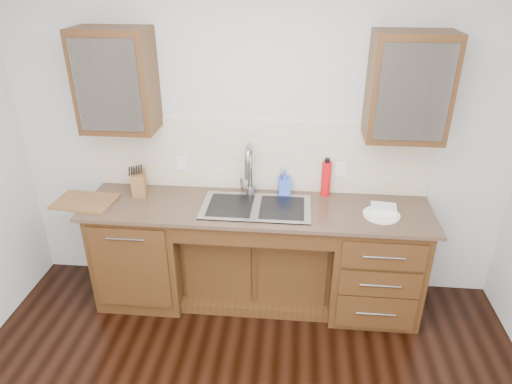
# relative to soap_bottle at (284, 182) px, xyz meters

# --- Properties ---
(wall_back) EXTENTS (4.00, 0.10, 2.70)m
(wall_back) POSITION_rel_soap_bottle_xyz_m (-0.20, 0.13, 0.34)
(wall_back) COLOR silver
(wall_back) RESTS_ON ground
(base_cabinet_left) EXTENTS (0.70, 0.62, 0.88)m
(base_cabinet_left) POSITION_rel_soap_bottle_xyz_m (-1.15, -0.23, -0.57)
(base_cabinet_left) COLOR #593014
(base_cabinet_left) RESTS_ON ground
(base_cabinet_center) EXTENTS (1.20, 0.44, 0.70)m
(base_cabinet_center) POSITION_rel_soap_bottle_xyz_m (-0.20, -0.14, -0.66)
(base_cabinet_center) COLOR #593014
(base_cabinet_center) RESTS_ON ground
(base_cabinet_right) EXTENTS (0.70, 0.62, 0.88)m
(base_cabinet_right) POSITION_rel_soap_bottle_xyz_m (0.75, -0.23, -0.57)
(base_cabinet_right) COLOR #593014
(base_cabinet_right) RESTS_ON ground
(countertop) EXTENTS (2.70, 0.65, 0.03)m
(countertop) POSITION_rel_soap_bottle_xyz_m (-0.20, -0.25, -0.12)
(countertop) COLOR #84705B
(countertop) RESTS_ON base_cabinet_left
(backsplash) EXTENTS (2.70, 0.02, 0.59)m
(backsplash) POSITION_rel_soap_bottle_xyz_m (-0.20, 0.07, 0.19)
(backsplash) COLOR beige
(backsplash) RESTS_ON wall_back
(sink) EXTENTS (0.84, 0.46, 0.19)m
(sink) POSITION_rel_soap_bottle_xyz_m (-0.20, -0.26, -0.19)
(sink) COLOR #9E9EA5
(sink) RESTS_ON countertop
(faucet) EXTENTS (0.04, 0.04, 0.40)m
(faucet) POSITION_rel_soap_bottle_xyz_m (-0.27, -0.03, 0.10)
(faucet) COLOR #999993
(faucet) RESTS_ON countertop
(filter_tap) EXTENTS (0.02, 0.02, 0.24)m
(filter_tap) POSITION_rel_soap_bottle_xyz_m (-0.02, -0.02, 0.02)
(filter_tap) COLOR #999993
(filter_tap) RESTS_ON countertop
(upper_cabinet_left) EXTENTS (0.55, 0.34, 0.75)m
(upper_cabinet_left) POSITION_rel_soap_bottle_xyz_m (-1.25, -0.09, 0.81)
(upper_cabinet_left) COLOR #593014
(upper_cabinet_left) RESTS_ON wall_back
(upper_cabinet_right) EXTENTS (0.55, 0.34, 0.75)m
(upper_cabinet_right) POSITION_rel_soap_bottle_xyz_m (0.85, -0.09, 0.81)
(upper_cabinet_right) COLOR #593014
(upper_cabinet_right) RESTS_ON wall_back
(outlet_left) EXTENTS (0.08, 0.01, 0.12)m
(outlet_left) POSITION_rel_soap_bottle_xyz_m (-0.85, 0.05, 0.11)
(outlet_left) COLOR white
(outlet_left) RESTS_ON backsplash
(outlet_right) EXTENTS (0.08, 0.01, 0.12)m
(outlet_right) POSITION_rel_soap_bottle_xyz_m (0.45, 0.05, 0.11)
(outlet_right) COLOR white
(outlet_right) RESTS_ON backsplash
(soap_bottle) EXTENTS (0.11, 0.11, 0.21)m
(soap_bottle) POSITION_rel_soap_bottle_xyz_m (0.00, 0.00, 0.00)
(soap_bottle) COLOR #3D66EE
(soap_bottle) RESTS_ON countertop
(water_bottle) EXTENTS (0.09, 0.09, 0.28)m
(water_bottle) POSITION_rel_soap_bottle_xyz_m (0.33, 0.01, 0.04)
(water_bottle) COLOR red
(water_bottle) RESTS_ON countertop
(plate) EXTENTS (0.35, 0.35, 0.02)m
(plate) POSITION_rel_soap_bottle_xyz_m (0.74, -0.30, -0.09)
(plate) COLOR white
(plate) RESTS_ON countertop
(dish_towel) EXTENTS (0.20, 0.16, 0.03)m
(dish_towel) POSITION_rel_soap_bottle_xyz_m (0.76, -0.23, -0.07)
(dish_towel) COLOR white
(dish_towel) RESTS_ON plate
(knife_block) EXTENTS (0.14, 0.19, 0.19)m
(knife_block) POSITION_rel_soap_bottle_xyz_m (-1.17, -0.12, -0.01)
(knife_block) COLOR brown
(knife_block) RESTS_ON countertop
(cutting_board) EXTENTS (0.48, 0.35, 0.02)m
(cutting_board) POSITION_rel_soap_bottle_xyz_m (-1.55, -0.31, -0.09)
(cutting_board) COLOR olive
(cutting_board) RESTS_ON countertop
(cup_left_a) EXTENTS (0.15, 0.15, 0.11)m
(cup_left_a) POSITION_rel_soap_bottle_xyz_m (-1.33, -0.09, 0.77)
(cup_left_a) COLOR white
(cup_left_a) RESTS_ON upper_cabinet_left
(cup_left_b) EXTENTS (0.10, 0.10, 0.09)m
(cup_left_b) POSITION_rel_soap_bottle_xyz_m (-1.11, -0.09, 0.76)
(cup_left_b) COLOR white
(cup_left_b) RESTS_ON upper_cabinet_left
(cup_right_a) EXTENTS (0.15, 0.15, 0.10)m
(cup_right_a) POSITION_rel_soap_bottle_xyz_m (0.76, -0.09, 0.76)
(cup_right_a) COLOR white
(cup_right_a) RESTS_ON upper_cabinet_right
(cup_right_b) EXTENTS (0.14, 0.14, 0.10)m
(cup_right_b) POSITION_rel_soap_bottle_xyz_m (0.92, -0.09, 0.76)
(cup_right_b) COLOR white
(cup_right_b) RESTS_ON upper_cabinet_right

